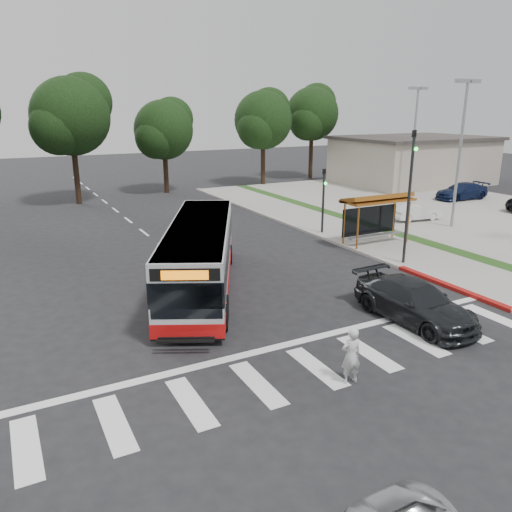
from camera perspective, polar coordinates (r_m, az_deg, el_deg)
ground at (r=19.34m, az=-1.50°, el=-6.18°), size 140.00×140.00×0.00m
sidewalk_east at (r=31.40m, az=10.16°, el=2.68°), size 4.00×40.00×0.12m
curb_east at (r=30.24m, az=7.15°, el=2.30°), size 0.30×40.00×0.15m
curb_east_red at (r=23.12m, az=21.34°, el=-3.28°), size 0.32×6.00×0.15m
parking_lot at (r=41.01m, az=21.90°, el=4.98°), size 18.00×36.00×0.10m
commercial_building at (r=53.88m, az=17.42°, el=10.25°), size 14.00×10.00×4.40m
building_roof_cap at (r=53.70m, az=17.64°, el=12.74°), size 14.60×10.60×0.30m
crosswalk_ladder at (r=15.45m, az=6.92°, el=-12.50°), size 18.00×2.60×0.01m
bus_shelter at (r=28.62m, az=13.61°, el=5.82°), size 4.20×1.60×2.86m
traffic_signal_ne_tall at (r=24.96m, az=17.19°, el=7.57°), size 0.18×0.37×6.50m
traffic_signal_ne_short at (r=30.48m, az=7.72°, el=7.01°), size 0.18×0.37×4.00m
lot_light_front at (r=33.97m, az=22.47°, el=12.74°), size 1.90×0.35×9.01m
lot_light_mid at (r=45.17m, az=17.71°, el=13.87°), size 1.90×0.35×9.01m
tree_ne_a at (r=50.15m, az=0.86°, el=15.37°), size 6.16×5.74×9.30m
tree_ne_b at (r=55.48m, az=6.46°, el=15.94°), size 6.16×5.74×10.02m
tree_north_a at (r=42.50m, az=-20.36°, el=14.87°), size 6.60×6.15×10.17m
tree_north_b at (r=46.25m, az=-10.45°, el=14.10°), size 5.72×5.33×8.43m
transit_bus at (r=21.20m, az=-6.40°, el=-0.10°), size 7.01×10.98×2.86m
pedestrian at (r=14.45m, az=10.81°, el=-11.14°), size 0.65×0.47×1.67m
dark_sedan at (r=19.03m, az=17.64°, el=-5.01°), size 2.21×5.09×1.46m
parked_car_1 at (r=35.71m, az=17.84°, el=4.80°), size 3.51×1.57×1.12m
parked_car_3 at (r=45.31m, az=22.45°, el=6.86°), size 4.78×2.13×1.36m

